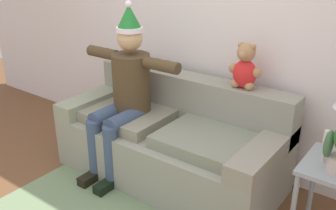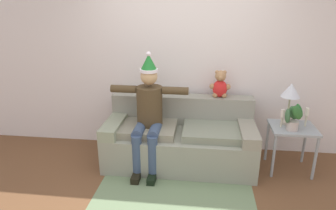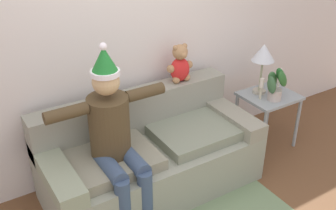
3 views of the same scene
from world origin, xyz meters
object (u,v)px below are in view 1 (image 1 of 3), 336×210
object	(u,v)px
person_seated	(124,90)
candle_tall	(326,142)
teddy_bear	(245,68)
couch	(172,140)

from	to	relation	value
person_seated	candle_tall	size ratio (longest dim) A/B	6.63
person_seated	teddy_bear	size ratio (longest dim) A/B	4.06
candle_tall	teddy_bear	bearing A→B (deg)	156.02
couch	candle_tall	xyz separation A→B (m)	(1.30, -0.06, 0.42)
couch	person_seated	size ratio (longest dim) A/B	1.29
couch	teddy_bear	xyz separation A→B (m)	(0.52, 0.28, 0.70)
teddy_bear	candle_tall	size ratio (longest dim) A/B	1.63
person_seated	candle_tall	world-z (taller)	person_seated
teddy_bear	person_seated	bearing A→B (deg)	-154.01
couch	candle_tall	distance (m)	1.37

